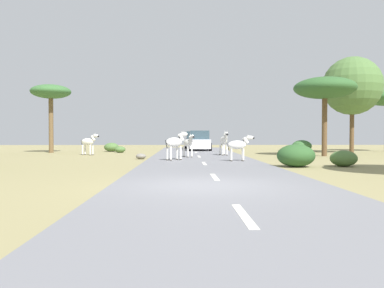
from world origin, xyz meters
TOP-DOWN VIEW (x-y plane):
  - ground_plane at (0.00, 0.00)m, footprint 90.00×90.00m
  - road at (0.48, 0.00)m, footprint 6.00×64.00m
  - lane_markings at (0.48, -1.00)m, footprint 0.16×56.00m
  - zebra_0 at (-0.21, 13.38)m, footprint 0.79×1.44m
  - zebra_1 at (-0.95, 10.61)m, footprint 1.36×1.30m
  - zebra_2 at (2.35, 9.74)m, footprint 1.47×0.41m
  - zebra_3 at (-7.13, 16.94)m, footprint 1.50×0.97m
  - zebra_4 at (2.21, 15.61)m, footprint 0.60×1.71m
  - car_0 at (0.69, 29.85)m, footprint 2.11×4.39m
  - car_1 at (0.90, 24.13)m, footprint 2.05×4.35m
  - tree_1 at (8.86, 15.22)m, footprint 4.06×4.06m
  - tree_2 at (-10.94, 20.59)m, footprint 3.10×3.10m
  - tree_4 at (12.63, 19.63)m, footprint 4.50×4.50m
  - bush_0 at (4.42, 6.49)m, footprint 1.66×1.49m
  - bush_1 at (9.40, 21.87)m, footprint 1.63×1.47m
  - bush_2 at (-5.54, 20.68)m, footprint 0.85×0.77m
  - bush_3 at (-6.60, 22.78)m, footprint 1.25×1.12m
  - bush_4 at (6.62, 6.71)m, footprint 1.20×1.08m
  - rock_0 at (-2.99, 12.32)m, footprint 0.59×0.57m

SIDE VIEW (x-z plane):
  - ground_plane at x=0.00m, z-range 0.00..0.00m
  - road at x=0.48m, z-range 0.00..0.05m
  - lane_markings at x=0.48m, z-range 0.05..0.06m
  - rock_0 at x=-2.99m, z-range 0.00..0.32m
  - bush_2 at x=-5.54m, z-range 0.00..0.51m
  - bush_4 at x=6.62m, z-range 0.00..0.72m
  - bush_3 at x=-6.60m, z-range 0.00..0.75m
  - bush_1 at x=9.40m, z-range 0.00..0.98m
  - bush_0 at x=4.42m, z-range 0.00..1.00m
  - car_0 at x=0.69m, z-range -0.02..1.72m
  - car_1 at x=0.90m, z-range -0.02..1.72m
  - zebra_2 at x=2.35m, z-range 0.18..1.56m
  - zebra_0 at x=-0.21m, z-range 0.19..1.62m
  - zebra_3 at x=-7.13m, z-range 0.15..1.67m
  - zebra_1 at x=-0.95m, z-range 0.20..1.78m
  - zebra_4 at x=2.21m, z-range 0.21..1.82m
  - tree_1 at x=8.86m, z-range 1.86..7.09m
  - tree_2 at x=-10.94m, z-range 2.01..7.38m
  - tree_4 at x=12.63m, z-range 1.47..8.95m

